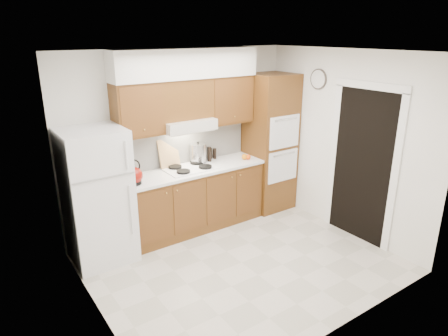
{
  "coord_description": "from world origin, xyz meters",
  "views": [
    {
      "loc": [
        -2.72,
        -3.52,
        2.81
      ],
      "look_at": [
        0.04,
        0.45,
        1.15
      ],
      "focal_mm": 32.0,
      "sensor_mm": 36.0,
      "label": 1
    }
  ],
  "objects_px": {
    "oven_cabinet": "(270,143)",
    "stock_pot": "(198,153)",
    "kettle": "(134,176)",
    "fridge": "(97,197)"
  },
  "relations": [
    {
      "from": "fridge",
      "to": "stock_pot",
      "type": "height_order",
      "value": "fridge"
    },
    {
      "from": "kettle",
      "to": "stock_pot",
      "type": "height_order",
      "value": "stock_pot"
    },
    {
      "from": "kettle",
      "to": "fridge",
      "type": "bearing_deg",
      "value": 154.04
    },
    {
      "from": "fridge",
      "to": "stock_pot",
      "type": "bearing_deg",
      "value": 8.23
    },
    {
      "from": "oven_cabinet",
      "to": "kettle",
      "type": "bearing_deg",
      "value": -177.61
    },
    {
      "from": "oven_cabinet",
      "to": "stock_pot",
      "type": "relative_size",
      "value": 8.48
    },
    {
      "from": "kettle",
      "to": "stock_pot",
      "type": "distance_m",
      "value": 1.18
    },
    {
      "from": "fridge",
      "to": "stock_pot",
      "type": "distance_m",
      "value": 1.65
    },
    {
      "from": "oven_cabinet",
      "to": "stock_pot",
      "type": "bearing_deg",
      "value": 170.83
    },
    {
      "from": "fridge",
      "to": "oven_cabinet",
      "type": "relative_size",
      "value": 0.78
    }
  ]
}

